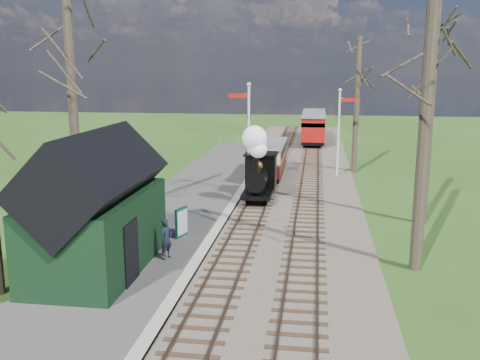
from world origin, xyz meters
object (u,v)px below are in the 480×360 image
object	(u,v)px
station_shed	(97,210)
red_carriage_b	(314,123)
sign_board	(182,222)
person	(166,239)
semaphore_far	(340,126)
bench	(131,257)
semaphore_near	(247,131)
locomotive	(259,168)
coach	(269,158)
red_carriage_a	(313,129)

from	to	relation	value
station_shed	red_carriage_b	world-z (taller)	station_shed
sign_board	person	distance (m)	2.57
station_shed	semaphore_far	world-z (taller)	semaphore_far
semaphore_far	bench	world-z (taller)	semaphore_far
red_carriage_b	bench	world-z (taller)	red_carriage_b
semaphore_near	locomotive	distance (m)	2.25
sign_board	bench	bearing A→B (deg)	-103.68
coach	person	distance (m)	15.74
station_shed	red_carriage_a	size ratio (longest dim) A/B	1.18
semaphore_near	red_carriage_b	distance (m)	26.14
sign_board	person	bearing A→B (deg)	-87.85
sign_board	person	world-z (taller)	person
station_shed	bench	size ratio (longest dim) A/B	4.54
semaphore_far	red_carriage_b	bearing A→B (deg)	95.11
locomotive	red_carriage_b	size ratio (longest dim) A/B	0.75
locomotive	bench	xyz separation A→B (m)	(-3.26, -10.54, -1.31)
semaphore_near	sign_board	xyz separation A→B (m)	(-1.63, -8.13, -2.82)
coach	bench	world-z (taller)	coach
locomotive	sign_board	world-z (taller)	locomotive
station_shed	red_carriage_b	xyz separation A→B (m)	(6.90, 37.84, -0.71)
locomotive	red_carriage_b	bearing A→B (deg)	84.48
semaphore_far	locomotive	bearing A→B (deg)	-121.39
red_carriage_a	person	xyz separation A→B (m)	(-4.90, -31.03, -0.63)
locomotive	coach	xyz separation A→B (m)	(0.01, 6.06, -0.49)
station_shed	semaphore_near	bearing A→B (deg)	73.62
locomotive	person	xyz separation A→B (m)	(-2.29, -9.51, -0.93)
red_carriage_b	person	size ratio (longest dim) A/B	3.65
person	semaphore_near	bearing A→B (deg)	16.46
bench	station_shed	bearing A→B (deg)	-164.95
coach	red_carriage_b	size ratio (longest dim) A/B	1.19
locomotive	person	bearing A→B (deg)	-103.55
person	red_carriage_b	bearing A→B (deg)	16.98
coach	sign_board	size ratio (longest dim) A/B	5.26
red_carriage_b	semaphore_far	bearing A→B (deg)	-84.89
red_carriage_b	station_shed	bearing A→B (deg)	-100.33
semaphore_far	locomotive	distance (m)	8.55
coach	semaphore_far	bearing A→B (deg)	14.51
semaphore_near	sign_board	world-z (taller)	semaphore_near
station_shed	sign_board	bearing A→B (deg)	63.90
red_carriage_b	bench	xyz separation A→B (m)	(-5.88, -37.57, -1.00)
semaphore_near	person	world-z (taller)	semaphore_near
red_carriage_a	person	world-z (taller)	red_carriage_a
bench	locomotive	bearing A→B (deg)	72.79
station_shed	semaphore_far	size ratio (longest dim) A/B	1.10
locomotive	red_carriage_b	world-z (taller)	locomotive
person	locomotive	bearing A→B (deg)	11.08
locomotive	bench	distance (m)	11.11
sign_board	locomotive	bearing A→B (deg)	71.02
station_shed	red_carriage_a	bearing A→B (deg)	77.96
semaphore_near	bench	bearing A→B (deg)	-102.06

